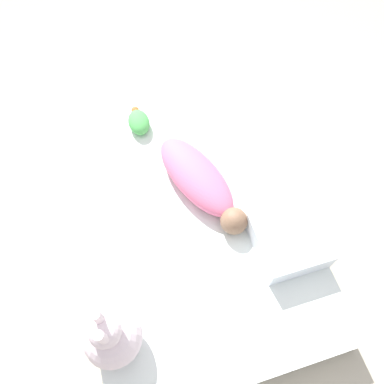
{
  "coord_description": "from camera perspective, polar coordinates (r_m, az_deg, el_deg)",
  "views": [
    {
      "loc": [
        -0.74,
        0.2,
        1.73
      ],
      "look_at": [
        0.07,
        -0.04,
        0.2
      ],
      "focal_mm": 35.0,
      "sensor_mm": 36.0,
      "label": 1
    }
  ],
  "objects": [
    {
      "name": "turtle_plush",
      "position": [
        2.01,
        -8.12,
        10.57
      ],
      "size": [
        0.19,
        0.11,
        0.08
      ],
      "color": "#51B756",
      "rests_on": "bed_mattress"
    },
    {
      "name": "bunny_plush",
      "position": [
        1.48,
        -12.11,
        -20.76
      ],
      "size": [
        0.22,
        0.22,
        0.38
      ],
      "color": "silver",
      "rests_on": "bed_mattress"
    },
    {
      "name": "pillow",
      "position": [
        1.68,
        14.52,
        -7.19
      ],
      "size": [
        0.29,
        0.29,
        0.12
      ],
      "color": "white",
      "rests_on": "bed_mattress"
    },
    {
      "name": "swaddled_baby",
      "position": [
        1.75,
        1.23,
        1.72
      ],
      "size": [
        0.61,
        0.36,
        0.13
      ],
      "rotation": [
        0.0,
        0.0,
        3.47
      ],
      "color": "pink",
      "rests_on": "bed_mattress"
    },
    {
      "name": "bed_mattress",
      "position": [
        1.82,
        -0.55,
        -4.13
      ],
      "size": [
        1.52,
        1.02,
        0.15
      ],
      "color": "white",
      "rests_on": "ground_plane"
    },
    {
      "name": "ground_plane",
      "position": [
        1.89,
        -0.53,
        -5.11
      ],
      "size": [
        12.0,
        12.0,
        0.0
      ],
      "primitive_type": "plane",
      "color": "#B2A893"
    }
  ]
}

